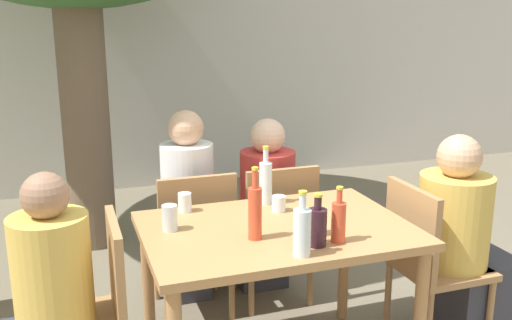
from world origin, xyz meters
The scene contains 19 objects.
cafe_building_wall centered at (0.00, 3.46, 1.40)m, with size 10.00×0.08×2.80m.
dining_table_front centered at (0.00, 0.00, 0.68)m, with size 1.25×0.86×0.77m.
patio_chair_0 centered at (-0.86, 0.00, 0.50)m, with size 0.44×0.44×0.89m.
patio_chair_1 centered at (0.86, 0.00, 0.50)m, with size 0.44×0.44×0.89m.
patio_chair_2 centered at (-0.25, 0.66, 0.50)m, with size 0.44×0.44×0.89m.
patio_chair_3 centered at (0.25, 0.66, 0.50)m, with size 0.44×0.44×0.89m.
person_seated_0 centered at (-1.10, 0.00, 0.50)m, with size 0.56×0.33×1.13m.
person_seated_1 centered at (1.09, 0.00, 0.52)m, with size 0.59×0.38×1.15m.
person_seated_2 centered at (-0.25, 0.90, 0.54)m, with size 0.31×0.56×1.21m.
person_seated_3 centered at (0.25, 0.90, 0.51)m, with size 0.34×0.57×1.13m.
water_bottle_0 centered at (0.06, 0.33, 0.89)m, with size 0.07×0.07×0.31m.
soda_bottle_1 centered at (0.19, -0.26, 0.87)m, with size 0.06×0.06×0.25m.
soda_bottle_2 centered at (-0.15, -0.11, 0.90)m, with size 0.06×0.06×0.33m.
water_bottle_3 centered at (-0.02, -0.35, 0.88)m, with size 0.07×0.07×0.28m.
wine_bottle_4 centered at (0.08, -0.27, 0.86)m, with size 0.08×0.08×0.23m.
drinking_glass_0 centered at (0.09, 0.20, 0.81)m, with size 0.07×0.07×0.08m.
drinking_glass_1 centered at (-0.36, 0.34, 0.82)m, with size 0.07×0.07×0.10m.
drinking_glass_2 centered at (-0.48, 0.11, 0.83)m, with size 0.07×0.07×0.12m.
drinking_glass_3 centered at (0.14, -0.16, 0.83)m, with size 0.07×0.07×0.12m.
Camera 1 is at (-0.91, -2.35, 1.74)m, focal length 40.00 mm.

